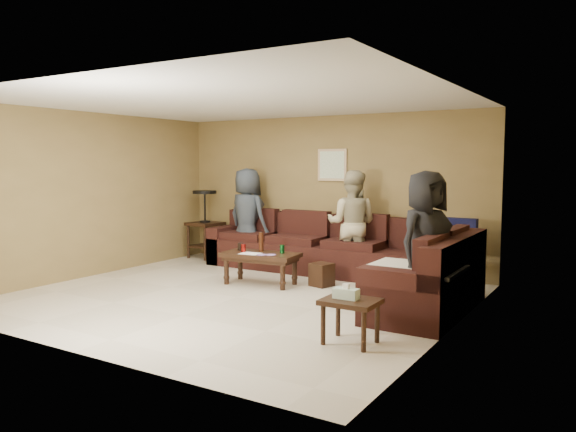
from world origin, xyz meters
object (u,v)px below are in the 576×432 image
at_px(waste_bin, 322,275).
at_px(person_left, 247,216).
at_px(side_table_right, 350,305).
at_px(person_right, 425,244).
at_px(coffee_table, 260,258).
at_px(end_table_left, 205,223).
at_px(person_middle, 352,224).
at_px(sectional_sofa, 345,261).

height_order(waste_bin, person_left, person_left).
distance_m(side_table_right, person_right, 1.46).
relative_size(coffee_table, waste_bin, 3.52).
xyz_separation_m(end_table_left, person_right, (4.67, -1.74, 0.18)).
height_order(person_middle, person_right, person_right).
relative_size(end_table_left, side_table_right, 2.13).
bearing_deg(sectional_sofa, person_left, 166.34).
xyz_separation_m(end_table_left, person_left, (1.05, -0.13, 0.18)).
bearing_deg(sectional_sofa, person_middle, 105.03).
distance_m(side_table_right, person_left, 4.48).
distance_m(coffee_table, person_middle, 1.54).
bearing_deg(side_table_right, person_right, 77.92).
xyz_separation_m(coffee_table, waste_bin, (0.80, 0.36, -0.22)).
height_order(sectional_sofa, waste_bin, sectional_sofa).
relative_size(person_left, person_right, 1.00).
relative_size(sectional_sofa, side_table_right, 8.05).
xyz_separation_m(sectional_sofa, coffee_table, (-1.00, -0.72, 0.06)).
height_order(side_table_right, person_left, person_left).
relative_size(end_table_left, person_middle, 0.76).
distance_m(sectional_sofa, person_right, 1.94).
bearing_deg(coffee_table, end_table_left, 147.66).
relative_size(coffee_table, side_table_right, 1.98).
height_order(end_table_left, waste_bin, end_table_left).
height_order(coffee_table, side_table_right, coffee_table).
relative_size(coffee_table, person_right, 0.69).
distance_m(sectional_sofa, waste_bin, 0.44).
bearing_deg(person_left, waste_bin, 165.76).
height_order(side_table_right, person_right, person_right).
bearing_deg(person_middle, person_right, 123.96).
height_order(end_table_left, person_left, person_left).
distance_m(sectional_sofa, end_table_left, 3.23).
height_order(end_table_left, side_table_right, end_table_left).
bearing_deg(side_table_right, person_left, 138.26).
bearing_deg(person_right, side_table_right, -173.05).
height_order(coffee_table, end_table_left, end_table_left).
bearing_deg(person_middle, coffee_table, 41.57).
xyz_separation_m(sectional_sofa, person_right, (1.52, -1.09, 0.50)).
bearing_deg(sectional_sofa, person_right, -35.76).
height_order(sectional_sofa, coffee_table, sectional_sofa).
bearing_deg(sectional_sofa, waste_bin, -118.96).
bearing_deg(waste_bin, sectional_sofa, 61.04).
bearing_deg(person_middle, end_table_left, -15.57).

